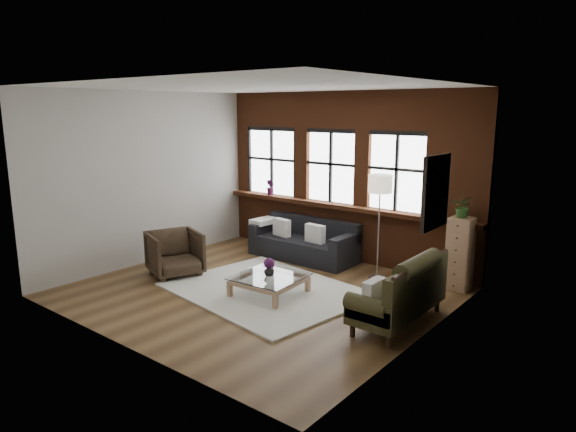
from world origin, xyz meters
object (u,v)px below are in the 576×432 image
Objects in this scene: dark_sofa at (303,239)px; armchair at (175,253)px; floor_lamp at (379,223)px; coffee_table at (269,286)px; vintage_settee at (398,291)px; vase at (269,271)px; drawer_chest at (460,254)px.

armchair is (-1.14, -2.22, 0.01)m from dark_sofa.
floor_lamp is (2.84, 2.10, 0.58)m from armchair.
armchair is 0.44× the size of floor_lamp.
coffee_table is (0.81, -1.96, -0.23)m from dark_sofa.
vintage_settee is 2.07m from vase.
drawer_chest reaches higher than vintage_settee.
vintage_settee is 1.88m from drawer_chest.
drawer_chest is (4.14, 2.43, 0.20)m from armchair.
vintage_settee is at bearing 8.24° from coffee_table.
coffee_table is 0.51× the size of floor_lamp.
dark_sofa is 1.80× the size of drawer_chest.
armchair is 1.97m from vase.
vase is at bearing -115.86° from floor_lamp.
armchair is 3.57m from floor_lamp.
vintage_settee is at bearing -52.85° from floor_lamp.
dark_sofa is 1.80m from floor_lamp.
coffee_table is at bearing -115.86° from floor_lamp.
vase reaches higher than coffee_table.
vintage_settee is 0.89× the size of floor_lamp.
floor_lamp is at bearing 64.14° from coffee_table.
floor_lamp reaches higher than drawer_chest.
armchair is at bearing -143.55° from floor_lamp.
floor_lamp reaches higher than armchair.
armchair is at bearing -172.32° from coffee_table.
drawer_chest is (2.19, 2.16, 0.43)m from coffee_table.
armchair is at bearing -172.03° from vintage_settee.
drawer_chest reaches higher than vase.
vase is (1.95, 0.26, 0.01)m from armchair.
floor_lamp is (-1.30, -0.33, 0.38)m from drawer_chest.
floor_lamp reaches higher than coffee_table.
floor_lamp is at bearing -4.16° from dark_sofa.
vase is (0.81, -1.96, 0.02)m from dark_sofa.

